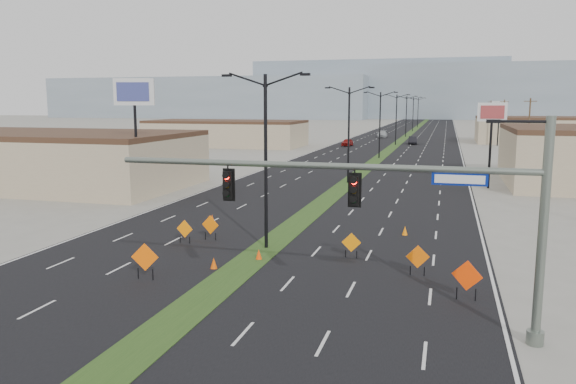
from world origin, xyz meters
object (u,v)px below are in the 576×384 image
(car_far, at_px, (382,134))
(cone_2, at_px, (405,231))
(streetlight_4, at_px, (406,115))
(car_mid, at_px, (413,140))
(construction_sign_1, at_px, (145,258))
(car_left, at_px, (347,142))
(construction_sign_5, at_px, (467,277))
(streetlight_2, at_px, (380,123))
(construction_sign_2, at_px, (210,226))
(construction_sign_3, at_px, (351,243))
(construction_sign_4, at_px, (418,258))
(pole_sign_east_near, at_px, (492,119))
(streetlight_6, at_px, (418,112))
(streetlight_3, at_px, (396,118))
(cone_0, at_px, (214,263))
(construction_sign_0, at_px, (185,230))
(streetlight_1, at_px, (349,132))
(streetlight_0, at_px, (266,156))
(pole_sign_west, at_px, (134,100))
(signal_mast, at_px, (405,204))
(cone_1, at_px, (259,255))
(streetlight_5, at_px, (413,113))
(pole_sign_east_far, at_px, (499,110))
(cone_3, at_px, (212,219))

(car_far, height_order, cone_2, car_far)
(streetlight_4, height_order, cone_2, streetlight_4)
(car_mid, height_order, construction_sign_1, construction_sign_1)
(car_left, distance_m, construction_sign_5, 86.87)
(streetlight_2, distance_m, construction_sign_2, 55.41)
(car_far, distance_m, construction_sign_1, 115.42)
(car_far, distance_m, construction_sign_3, 109.45)
(construction_sign_4, height_order, pole_sign_east_near, pole_sign_east_near)
(construction_sign_5, distance_m, pole_sign_east_near, 34.90)
(construction_sign_2, bearing_deg, streetlight_6, 96.88)
(streetlight_3, xyz_separation_m, cone_0, (-1.32, -88.66, -5.12))
(construction_sign_0, xyz_separation_m, construction_sign_5, (16.09, -5.76, 0.21))
(construction_sign_4, relative_size, cone_0, 2.59)
(construction_sign_3, height_order, construction_sign_4, construction_sign_4)
(streetlight_1, distance_m, streetlight_4, 84.00)
(streetlight_2, distance_m, construction_sign_3, 57.16)
(streetlight_2, xyz_separation_m, car_left, (-8.84, 22.57, -4.70))
(streetlight_4, bearing_deg, construction_sign_4, -85.63)
(streetlight_0, distance_m, car_far, 108.44)
(car_left, distance_m, pole_sign_west, 66.70)
(signal_mast, bearing_deg, construction_sign_4, 88.14)
(streetlight_0, height_order, car_left, streetlight_0)
(car_mid, distance_m, cone_1, 89.88)
(streetlight_0, xyz_separation_m, car_far, (-5.36, 108.21, -4.60))
(car_far, height_order, cone_1, car_far)
(car_far, distance_m, pole_sign_east_near, 82.48)
(streetlight_5, xyz_separation_m, pole_sign_east_near, (14.07, -111.72, 1.39))
(streetlight_0, relative_size, car_left, 2.38)
(car_left, relative_size, pole_sign_east_near, 0.50)
(streetlight_0, relative_size, cone_0, 16.92)
(streetlight_6, distance_m, cone_0, 172.74)
(pole_sign_east_near, height_order, pole_sign_east_far, pole_sign_east_far)
(cone_0, bearing_deg, pole_sign_east_near, 64.96)
(construction_sign_1, height_order, cone_2, construction_sign_1)
(signal_mast, distance_m, streetlight_3, 94.39)
(cone_0, relative_size, cone_3, 0.89)
(cone_1, bearing_deg, pole_sign_west, 137.02)
(construction_sign_0, bearing_deg, construction_sign_4, -6.40)
(streetlight_3, bearing_deg, construction_sign_1, -92.36)
(streetlight_0, xyz_separation_m, cone_0, (-1.32, -4.66, -5.12))
(streetlight_0, distance_m, pole_sign_east_far, 89.59)
(streetlight_3, xyz_separation_m, streetlight_6, (0.00, 84.00, 0.00))
(signal_mast, distance_m, streetlight_1, 38.96)
(streetlight_2, bearing_deg, car_left, 111.38)
(pole_sign_east_far, bearing_deg, signal_mast, -79.62)
(car_mid, bearing_deg, streetlight_1, -96.63)
(pole_sign_west, bearing_deg, construction_sign_0, -68.18)
(pole_sign_west, bearing_deg, cone_3, -53.99)
(signal_mast, height_order, cone_0, signal_mast)
(streetlight_5, distance_m, construction_sign_4, 143.32)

